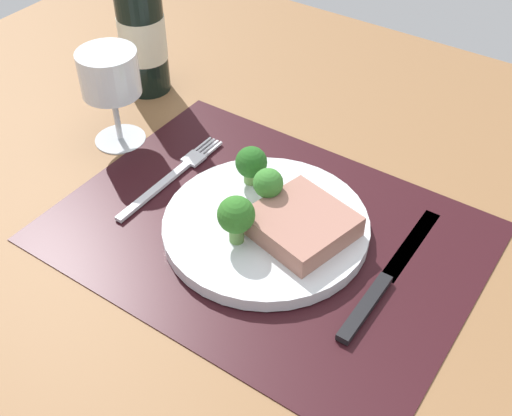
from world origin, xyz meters
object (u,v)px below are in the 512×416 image
at_px(wine_bottle, 141,28).
at_px(wine_glass, 110,79).
at_px(steak, 301,224).
at_px(plate, 266,226).
at_px(fork, 172,176).
at_px(knife, 384,281).

bearing_deg(wine_bottle, wine_glass, -65.22).
xyz_separation_m(steak, wine_glass, (-0.31, 0.03, 0.06)).
xyz_separation_m(plate, steak, (0.04, 0.01, 0.02)).
bearing_deg(wine_glass, fork, -12.84).
relative_size(steak, wine_glass, 0.76).
bearing_deg(wine_bottle, fork, -41.08).
height_order(plate, wine_bottle, wine_bottle).
xyz_separation_m(knife, wine_glass, (-0.41, 0.03, 0.09)).
bearing_deg(plate, wine_bottle, 153.20).
height_order(steak, wine_glass, wine_glass).
distance_m(steak, wine_glass, 0.32).
height_order(steak, wine_bottle, wine_bottle).
bearing_deg(wine_glass, steak, -6.21).
relative_size(knife, wine_glass, 1.73).
height_order(fork, knife, knife).
bearing_deg(fork, plate, -3.59).
distance_m(plate, fork, 0.15).
distance_m(fork, wine_glass, 0.15).
xyz_separation_m(fork, wine_glass, (-0.11, 0.03, 0.09)).
relative_size(wine_bottle, wine_glass, 2.02).
relative_size(fork, wine_bottle, 0.71).
xyz_separation_m(steak, fork, (-0.19, 0.01, -0.03)).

